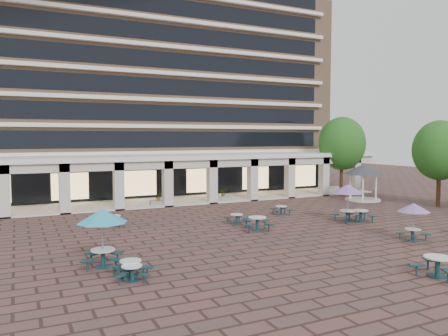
{
  "coord_description": "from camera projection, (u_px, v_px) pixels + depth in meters",
  "views": [
    {
      "loc": [
        -13.89,
        -23.7,
        5.99
      ],
      "look_at": [
        -1.16,
        3.0,
        3.92
      ],
      "focal_mm": 35.0,
      "sensor_mm": 36.0,
      "label": 1
    }
  ],
  "objects": [
    {
      "name": "picnic_table_8",
      "position": [
        114.0,
        220.0,
        29.54
      ],
      "size": [
        1.98,
        1.98,
        0.72
      ],
      "rotation": [
        0.0,
        0.0,
        -0.43
      ],
      "color": "#14363E",
      "rests_on": "ground"
    },
    {
      "name": "picnic_table_10",
      "position": [
        257.0,
        222.0,
        28.18
      ],
      "size": [
        2.33,
        2.33,
        0.87
      ],
      "rotation": [
        0.0,
        0.0,
        -0.35
      ],
      "color": "#14363E",
      "rests_on": "ground"
    },
    {
      "name": "picnic_table_4",
      "position": [
        102.0,
        218.0,
        20.05
      ],
      "size": [
        2.33,
        2.33,
        2.69
      ],
      "rotation": [
        0.0,
        0.0,
        -0.27
      ],
      "color": "#14363E",
      "rests_on": "ground"
    },
    {
      "name": "planter_right",
      "position": [
        223.0,
        197.0,
        40.8
      ],
      "size": [
        1.5,
        0.6,
        1.21
      ],
      "color": "gray",
      "rests_on": "ground"
    },
    {
      "name": "picnic_table_13",
      "position": [
        281.0,
        209.0,
        34.01
      ],
      "size": [
        1.69,
        1.69,
        0.67
      ],
      "rotation": [
        0.0,
        0.0,
        -0.2
      ],
      "color": "#14363E",
      "rests_on": "ground"
    },
    {
      "name": "tree_east_a",
      "position": [
        440.0,
        150.0,
        37.43
      ],
      "size": [
        4.49,
        4.49,
        7.49
      ],
      "color": "#41301A",
      "rests_on": "ground"
    },
    {
      "name": "picnic_table_11",
      "position": [
        348.0,
        190.0,
        30.91
      ],
      "size": [
        2.3,
        2.3,
        2.66
      ],
      "rotation": [
        0.0,
        0.0,
        0.01
      ],
      "color": "#14363E",
      "rests_on": "ground"
    },
    {
      "name": "picnic_table_1",
      "position": [
        438.0,
        265.0,
        18.8
      ],
      "size": [
        2.32,
        2.32,
        0.87
      ],
      "rotation": [
        0.0,
        0.0,
        0.34
      ],
      "color": "#14363E",
      "rests_on": "ground"
    },
    {
      "name": "apartment_building",
      "position": [
        149.0,
        80.0,
        49.77
      ],
      "size": [
        40.0,
        15.5,
        25.2
      ],
      "color": "#9F7A5A",
      "rests_on": "ground"
    },
    {
      "name": "gazebo",
      "position": [
        363.0,
        173.0,
        41.41
      ],
      "size": [
        3.69,
        3.69,
        3.44
      ],
      "rotation": [
        0.0,
        0.0,
        -0.25
      ],
      "color": "beige",
      "rests_on": "ground"
    },
    {
      "name": "tree_east_c",
      "position": [
        342.0,
        144.0,
        46.05
      ],
      "size": [
        4.91,
        4.91,
        8.17
      ],
      "color": "#41301A",
      "rests_on": "ground"
    },
    {
      "name": "picnic_table_6",
      "position": [
        414.0,
        209.0,
        25.32
      ],
      "size": [
        1.88,
        1.88,
        2.17
      ],
      "rotation": [
        0.0,
        0.0,
        0.02
      ],
      "color": "#14363E",
      "rests_on": "ground"
    },
    {
      "name": "picnic_table_12",
      "position": [
        237.0,
        218.0,
        30.38
      ],
      "size": [
        1.55,
        1.55,
        0.66
      ],
      "rotation": [
        0.0,
        0.0,
        0.06
      ],
      "color": "#14363E",
      "rests_on": "ground"
    },
    {
      "name": "picnic_table_0",
      "position": [
        131.0,
        267.0,
        18.82
      ],
      "size": [
        1.82,
        1.82,
        0.7
      ],
      "rotation": [
        0.0,
        0.0,
        0.24
      ],
      "color": "#14363E",
      "rests_on": "ground"
    },
    {
      "name": "ground",
      "position": [
        261.0,
        232.0,
        27.72
      ],
      "size": [
        120.0,
        120.0,
        0.0
      ],
      "primitive_type": "plane",
      "color": "brown",
      "rests_on": "ground"
    },
    {
      "name": "planter_left",
      "position": [
        158.0,
        201.0,
        38.1
      ],
      "size": [
        1.5,
        0.75,
        1.2
      ],
      "color": "gray",
      "rests_on": "ground"
    },
    {
      "name": "picnic_table_7",
      "position": [
        361.0,
        215.0,
        31.22
      ],
      "size": [
        2.14,
        2.14,
        0.81
      ],
      "rotation": [
        0.0,
        0.0,
        -0.31
      ],
      "color": "#14363E",
      "rests_on": "ground"
    },
    {
      "name": "retail_arcade",
      "position": [
        181.0,
        169.0,
        40.83
      ],
      "size": [
        42.0,
        6.6,
        4.4
      ],
      "color": "white",
      "rests_on": "ground"
    },
    {
      "name": "picnic_table_5",
      "position": [
        132.0,
        272.0,
        18.21
      ],
      "size": [
        1.7,
        1.7,
        0.66
      ],
      "rotation": [
        0.0,
        0.0,
        -0.24
      ],
      "color": "#14363E",
      "rests_on": "ground"
    }
  ]
}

